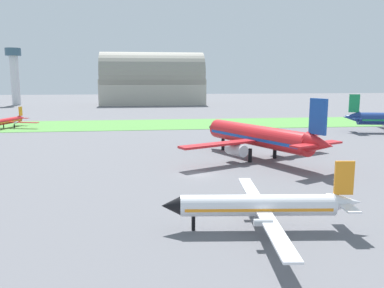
# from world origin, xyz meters

# --- Properties ---
(ground_plane) EXTENTS (600.00, 600.00, 0.00)m
(ground_plane) POSITION_xyz_m (0.00, 0.00, 0.00)
(ground_plane) COLOR slate
(grass_taxiway_strip) EXTENTS (360.00, 28.00, 0.08)m
(grass_taxiway_strip) POSITION_xyz_m (0.00, 65.96, 0.04)
(grass_taxiway_strip) COLOR #549342
(grass_taxiway_strip) RESTS_ON ground_plane
(airplane_foreground_turboprop) EXTENTS (19.30, 22.50, 6.74)m
(airplane_foreground_turboprop) POSITION_xyz_m (2.93, -22.50, 2.47)
(airplane_foreground_turboprop) COLOR white
(airplane_foreground_turboprop) RESTS_ON ground_plane
(airplane_midfield_jet) EXTENTS (30.38, 30.24, 11.47)m
(airplane_midfield_jet) POSITION_xyz_m (12.45, 9.84, 4.13)
(airplane_midfield_jet) COLOR red
(airplane_midfield_jet) RESTS_ON ground_plane
(airplane_taxiing_turboprop) EXTENTS (18.87, 16.30, 5.81)m
(airplane_taxiing_turboprop) POSITION_xyz_m (-47.09, 61.89, 2.12)
(airplane_taxiing_turboprop) COLOR red
(airplane_taxiing_turboprop) RESTS_ON ground_plane
(hangar_distant) EXTENTS (56.26, 24.51, 28.18)m
(hangar_distant) POSITION_xyz_m (-2.21, 160.82, 12.83)
(hangar_distant) COLOR #B2AD9E
(hangar_distant) RESTS_ON ground_plane
(control_tower) EXTENTS (8.00, 8.00, 29.99)m
(control_tower) POSITION_xyz_m (-75.12, 164.89, 18.05)
(control_tower) COLOR silver
(control_tower) RESTS_ON ground_plane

